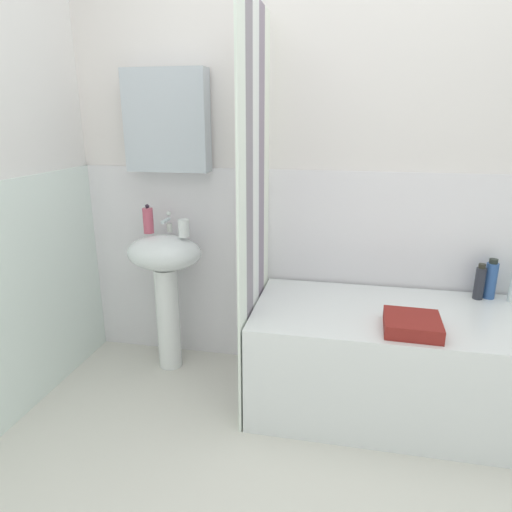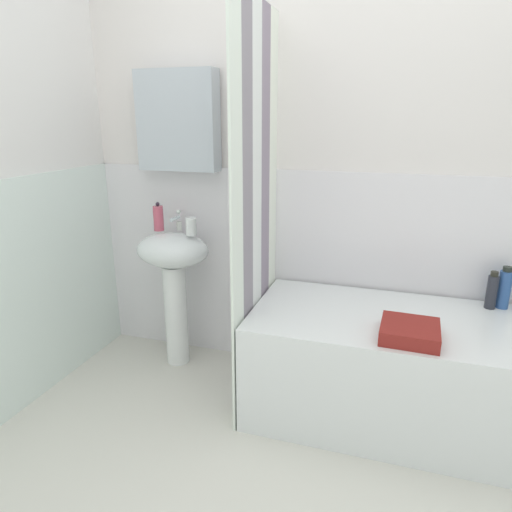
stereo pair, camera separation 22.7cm
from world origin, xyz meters
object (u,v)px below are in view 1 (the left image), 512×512
soap_dispenser (148,220)px  lotion_bottle (480,282)px  toothbrush_cup (184,228)px  towel_folded (412,324)px  bathtub (403,362)px  sink (165,273)px  body_wash_bottle (491,280)px

soap_dispenser → lotion_bottle: bearing=1.5°
toothbrush_cup → towel_folded: size_ratio=0.40×
soap_dispenser → lotion_bottle: size_ratio=0.87×
toothbrush_cup → bathtub: toothbrush_cup is taller
sink → soap_dispenser: bearing=155.2°
toothbrush_cup → lotion_bottle: size_ratio=0.51×
soap_dispenser → body_wash_bottle: 1.92m
body_wash_bottle → towel_folded: body_wash_bottle is taller
sink → body_wash_bottle: (1.80, 0.12, 0.04)m
body_wash_bottle → towel_folded: bearing=-132.2°
sink → body_wash_bottle: bearing=3.9°
bathtub → body_wash_bottle: 0.65m
soap_dispenser → body_wash_bottle: soap_dispenser is taller
toothbrush_cup → lotion_bottle: 1.63m
sink → towel_folded: size_ratio=3.32×
toothbrush_cup → lotion_bottle: (1.61, 0.09, -0.24)m
sink → lotion_bottle: bearing=3.2°
body_wash_bottle → towel_folded: (-0.45, -0.50, -0.07)m
sink → toothbrush_cup: bearing=2.9°
body_wash_bottle → towel_folded: size_ratio=0.88×
towel_folded → bathtub: bearing=87.1°
soap_dispenser → body_wash_bottle: (1.91, 0.07, -0.25)m
soap_dispenser → toothbrush_cup: (0.23, -0.04, -0.03)m
bathtub → towel_folded: 0.37m
toothbrush_cup → towel_folded: (1.22, -0.38, -0.30)m
sink → body_wash_bottle: 1.80m
soap_dispenser → bathtub: bearing=-8.6°
toothbrush_cup → body_wash_bottle: (1.67, 0.12, -0.23)m
sink → towel_folded: 1.40m
bathtub → towel_folded: (-0.01, -0.20, 0.31)m
toothbrush_cup → bathtub: bearing=-8.2°
sink → bathtub: size_ratio=0.54×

